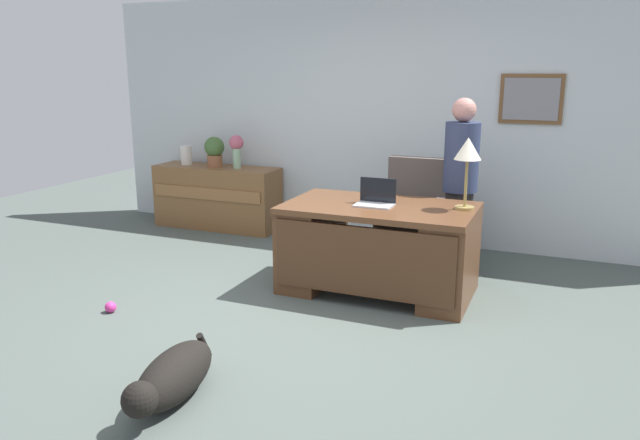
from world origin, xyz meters
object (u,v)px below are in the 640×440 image
object	(u,v)px
desk_lamp	(468,153)
laptop	(376,199)
credenza	(217,197)
armchair	(413,217)
dog_lying	(172,377)
vase_empty	(186,155)
potted_plant	(214,150)
dog_toy_ball	(111,307)
vase_with_flowers	(236,147)
person_standing	(460,185)
desk	(378,246)

from	to	relation	value
desk_lamp	laptop	bearing A→B (deg)	-169.71
credenza	armchair	size ratio (longest dim) A/B	1.48
dog_lying	desk_lamp	size ratio (longest dim) A/B	1.51
vase_empty	potted_plant	world-z (taller)	potted_plant
desk_lamp	dog_toy_ball	distance (m)	3.14
desk_lamp	vase_with_flowers	world-z (taller)	desk_lamp
vase_empty	laptop	bearing A→B (deg)	-25.38
credenza	dog_lying	bearing A→B (deg)	-61.89
armchair	vase_with_flowers	xyz separation A→B (m)	(-2.26, 0.45, 0.53)
armchair	dog_lying	xyz separation A→B (m)	(-0.64, -3.13, -0.32)
person_standing	vase_empty	size ratio (longest dim) A/B	7.07
armchair	dog_toy_ball	size ratio (longest dim) A/B	11.64
laptop	vase_empty	distance (m)	3.18
desk_lamp	dog_toy_ball	bearing A→B (deg)	-150.44
desk	person_standing	xyz separation A→B (m)	(0.54, 0.81, 0.44)
dog_lying	dog_toy_ball	distance (m)	1.57
desk_lamp	person_standing	bearing A→B (deg)	103.44
person_standing	desk_lamp	distance (m)	0.78
desk	vase_empty	distance (m)	3.25
dog_lying	dog_toy_ball	bearing A→B (deg)	144.06
desk_lamp	potted_plant	size ratio (longest dim) A/B	1.65
dog_lying	vase_empty	world-z (taller)	vase_empty
desk_lamp	vase_empty	world-z (taller)	desk_lamp
credenza	dog_toy_ball	xyz separation A→B (m)	(0.64, -2.66, -0.33)
laptop	potted_plant	world-z (taller)	potted_plant
dog_toy_ball	dog_lying	bearing A→B (deg)	-35.94
vase_empty	armchair	bearing A→B (deg)	-8.63
desk	potted_plant	distance (m)	2.90
armchair	vase_empty	world-z (taller)	armchair
credenza	potted_plant	distance (m)	0.57
potted_plant	desk	bearing A→B (deg)	-28.97
desk	potted_plant	xyz separation A→B (m)	(-2.49, 1.38, 0.54)
person_standing	desk_lamp	bearing A→B (deg)	-76.56
desk	vase_with_flowers	xyz separation A→B (m)	(-2.19, 1.38, 0.59)
armchair	credenza	bearing A→B (deg)	169.99
vase_with_flowers	potted_plant	xyz separation A→B (m)	(-0.31, -0.00, -0.05)
laptop	desk_lamp	bearing A→B (deg)	10.29
credenza	potted_plant	size ratio (longest dim) A/B	4.31
desk_lamp	vase_empty	xyz separation A→B (m)	(-3.60, 1.23, -0.37)
desk	desk_lamp	world-z (taller)	desk_lamp
dog_lying	desk_lamp	xyz separation A→B (m)	(1.26, 2.36, 1.08)
laptop	vase_empty	xyz separation A→B (m)	(-2.87, 1.36, 0.04)
desk	desk_lamp	distance (m)	1.09
desk	vase_with_flowers	bearing A→B (deg)	147.76
credenza	laptop	bearing A→B (deg)	-29.08
vase_with_flowers	armchair	bearing A→B (deg)	-11.30
person_standing	potted_plant	size ratio (longest dim) A/B	4.59
armchair	person_standing	bearing A→B (deg)	-14.34
dog_lying	vase_with_flowers	distance (m)	4.03
person_standing	vase_empty	bearing A→B (deg)	170.58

